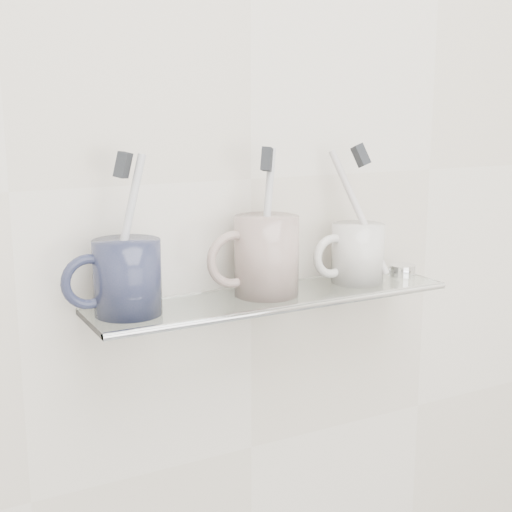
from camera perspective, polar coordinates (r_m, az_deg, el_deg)
wall_back at (r=0.98m, az=-0.40°, el=6.18°), size 2.50×0.00×2.50m
shelf_glass at (r=0.96m, az=1.34°, el=-3.35°), size 0.50×0.12×0.01m
shelf_rail at (r=0.91m, az=3.08°, el=-4.16°), size 0.50×0.01×0.01m
bracket_left at (r=0.92m, az=-11.58°, el=-4.88°), size 0.02×0.03×0.02m
bracket_right at (r=1.11m, az=9.59°, el=-1.94°), size 0.02×0.03×0.02m
mug_left at (r=0.87m, az=-10.25°, el=-1.69°), size 0.09×0.09×0.09m
mug_left_handle at (r=0.86m, az=-13.23°, el=-2.02°), size 0.07×0.01×0.07m
toothbrush_left at (r=0.86m, az=-10.38°, el=1.88°), size 0.06×0.03×0.19m
bristles_left at (r=0.85m, az=-10.59°, el=7.18°), size 0.03×0.03×0.03m
mug_center at (r=0.95m, az=0.85°, el=0.02°), size 0.09×0.09×0.11m
mug_center_handle at (r=0.92m, az=-1.81°, el=-0.28°), size 0.08×0.01×0.08m
toothbrush_center at (r=0.94m, az=0.86°, el=2.87°), size 0.04×0.03×0.19m
bristles_center at (r=0.93m, az=0.88°, el=7.76°), size 0.03×0.03×0.03m
mug_right at (r=1.03m, az=8.14°, el=0.22°), size 0.10×0.10×0.08m
mug_right_handle at (r=1.00m, az=6.14°, el=-0.01°), size 0.06×0.01×0.06m
toothbrush_right at (r=1.02m, az=8.24°, el=3.47°), size 0.07×0.07×0.18m
bristles_right at (r=1.01m, az=8.37°, el=7.97°), size 0.03×0.03×0.04m
chrome_cap at (r=1.09m, az=11.61°, el=-1.12°), size 0.04×0.04×0.02m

